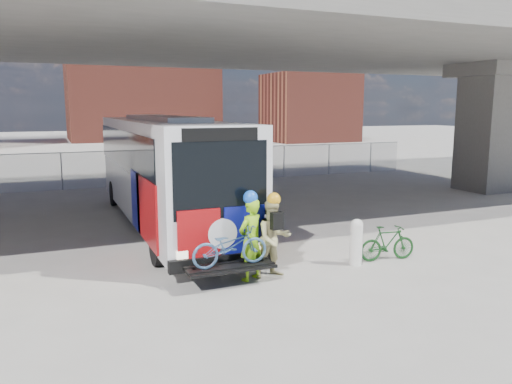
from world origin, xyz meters
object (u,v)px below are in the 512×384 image
bus (163,163)px  cyclist_hivis (251,237)px  cyclist_tan (274,237)px  bike_parked (388,243)px  bollard (356,240)px

bus → cyclist_hivis: (0.59, -6.32, -1.09)m
bus → cyclist_hivis: bearing=-84.7°
cyclist_hivis → cyclist_tan: cyclist_hivis is taller
bike_parked → bollard: bearing=97.4°
bollard → cyclist_tan: 2.33m
bollard → cyclist_tan: bearing=-179.9°
cyclist_tan → bike_parked: 3.31m
bus → cyclist_hivis: 6.44m
cyclist_hivis → bollard: bearing=153.6°
bike_parked → bus: bearing=42.6°
bus → bollard: size_ratio=10.82×
bus → cyclist_tan: bus is taller
cyclist_hivis → bike_parked: bearing=153.6°
bus → bike_parked: 7.90m
bollard → cyclist_tan: size_ratio=0.59×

